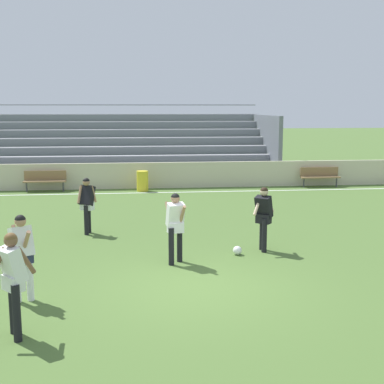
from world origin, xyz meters
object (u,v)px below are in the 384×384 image
(trash_bin, at_px, (142,181))
(player_dark_deep_cover, at_px, (264,213))
(bench_far_right, at_px, (320,175))
(bench_centre_sideline, at_px, (45,179))
(player_dark_challenging, at_px, (87,201))
(player_white_wide_right, at_px, (175,222))
(player_white_dropping_back, at_px, (13,275))
(soccer_ball, at_px, (237,250))
(player_white_on_ball, at_px, (22,250))
(bleacher_stand, at_px, (91,145))

(trash_bin, relative_size, player_dark_deep_cover, 0.54)
(bench_far_right, bearing_deg, bench_centre_sideline, 180.00)
(bench_centre_sideline, distance_m, bench_far_right, 12.38)
(trash_bin, bearing_deg, player_dark_challenging, -102.49)
(bench_centre_sideline, bearing_deg, player_dark_deep_cover, -55.41)
(player_white_wide_right, relative_size, player_dark_challenging, 1.02)
(trash_bin, xyz_separation_m, player_white_dropping_back, (-2.23, -14.49, 0.58))
(player_dark_challenging, bearing_deg, player_white_wide_right, -53.83)
(player_dark_challenging, height_order, soccer_ball, player_dark_challenging)
(bench_centre_sideline, height_order, player_dark_challenging, player_dark_challenging)
(trash_bin, xyz_separation_m, player_white_on_ball, (-2.42, -12.91, 0.55))
(bleacher_stand, relative_size, player_white_on_ball, 11.19)
(player_dark_deep_cover, height_order, player_white_wide_right, player_white_wide_right)
(bleacher_stand, relative_size, player_white_dropping_back, 10.92)
(trash_bin, relative_size, player_white_wide_right, 0.53)
(player_white_wide_right, bearing_deg, player_white_dropping_back, -127.66)
(player_dark_deep_cover, relative_size, player_white_wide_right, 0.99)
(trash_bin, bearing_deg, bench_centre_sideline, 175.33)
(bleacher_stand, height_order, player_white_dropping_back, bleacher_stand)
(player_dark_deep_cover, relative_size, soccer_ball, 7.50)
(bench_far_right, bearing_deg, player_dark_challenging, -140.92)
(player_dark_deep_cover, bearing_deg, bench_centre_sideline, 124.59)
(bench_centre_sideline, xyz_separation_m, player_white_on_ball, (1.80, -13.26, 0.45))
(player_white_wide_right, relative_size, player_white_on_ball, 1.00)
(bench_far_right, xyz_separation_m, player_dark_challenging, (-9.86, -8.01, 0.42))
(player_white_wide_right, distance_m, soccer_ball, 1.89)
(bench_centre_sideline, bearing_deg, player_white_wide_right, -66.60)
(bench_far_right, distance_m, player_white_on_ball, 16.97)
(soccer_ball, bearing_deg, trash_bin, 102.04)
(bench_far_right, bearing_deg, trash_bin, -177.58)
(bench_far_right, xyz_separation_m, trash_bin, (-8.16, -0.35, -0.10))
(player_white_dropping_back, distance_m, soccer_ball, 6.18)
(player_dark_deep_cover, distance_m, soccer_ball, 1.16)
(player_dark_challenging, xyz_separation_m, player_white_dropping_back, (-0.53, -6.83, 0.05))
(player_white_dropping_back, bearing_deg, trash_bin, 81.26)
(trash_bin, distance_m, player_white_on_ball, 13.15)
(bench_centre_sideline, xyz_separation_m, player_white_dropping_back, (1.99, -14.84, 0.48))
(bleacher_stand, relative_size, player_dark_deep_cover, 11.31)
(bench_centre_sideline, relative_size, player_white_on_ball, 1.08)
(bench_centre_sideline, relative_size, player_dark_challenging, 1.10)
(bench_far_right, bearing_deg, bleacher_stand, 158.04)
(player_dark_challenging, bearing_deg, soccer_ball, -33.90)
(player_white_on_ball, bearing_deg, soccer_ball, 29.77)
(player_white_on_ball, distance_m, soccer_ball, 5.39)
(player_dark_deep_cover, height_order, player_white_dropping_back, player_white_dropping_back)
(player_dark_challenging, bearing_deg, bleacher_stand, 94.01)
(bleacher_stand, xyz_separation_m, trash_bin, (2.56, -4.67, -1.24))
(bleacher_stand, bearing_deg, player_white_dropping_back, -89.00)
(bench_centre_sideline, xyz_separation_m, soccer_ball, (6.41, -10.62, -0.44))
(soccer_ball, bearing_deg, bench_centre_sideline, 121.13)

